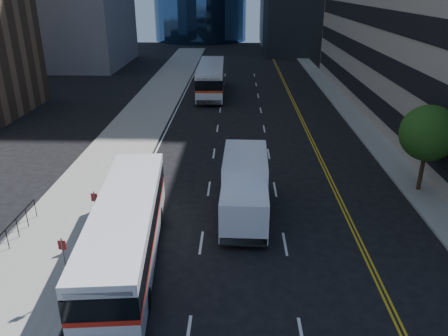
% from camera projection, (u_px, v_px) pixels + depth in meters
% --- Properties ---
extents(ground, '(160.00, 160.00, 0.00)m').
position_uv_depth(ground, '(278.00, 269.00, 18.94)').
color(ground, black).
rests_on(ground, ground).
extents(sidewalk_west, '(5.00, 90.00, 0.15)m').
position_uv_depth(sidewalk_west, '(148.00, 111.00, 42.23)').
color(sidewalk_west, gray).
rests_on(sidewalk_west, ground).
extents(sidewalk_east, '(2.00, 90.00, 0.15)m').
position_uv_depth(sidewalk_east, '(350.00, 113.00, 41.70)').
color(sidewalk_east, gray).
rests_on(sidewalk_east, ground).
extents(street_tree, '(3.20, 3.20, 5.10)m').
position_uv_depth(street_tree, '(429.00, 133.00, 24.65)').
color(street_tree, '#332114').
rests_on(street_tree, sidewalk_east).
extents(bus_front, '(3.48, 11.50, 2.92)m').
position_uv_depth(bus_front, '(127.00, 229.00, 18.98)').
color(bus_front, silver).
rests_on(bus_front, ground).
extents(bus_rear, '(3.00, 12.65, 3.25)m').
position_uv_depth(bus_rear, '(211.00, 78.00, 48.71)').
color(bus_rear, silver).
rests_on(bus_rear, ground).
extents(box_truck, '(2.46, 6.71, 3.18)m').
position_uv_depth(box_truck, '(245.00, 187.00, 22.66)').
color(box_truck, white).
rests_on(box_truck, ground).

